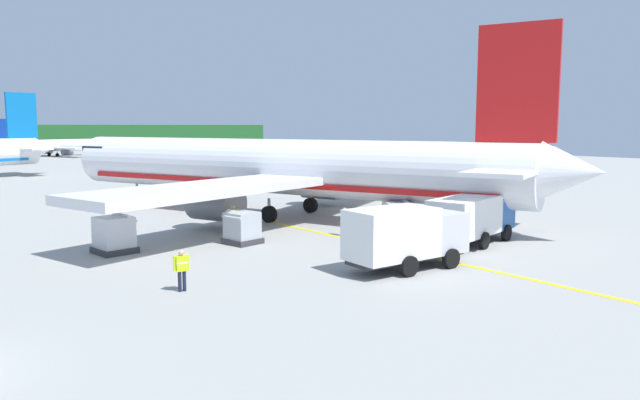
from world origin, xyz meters
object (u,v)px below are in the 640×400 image
Objects in this scene: airliner_far_taxiway at (56,146)px; service_truck_baggage at (472,217)px; cargo_container_mid at (115,235)px; crew_marshaller at (182,267)px; airliner_foreground at (280,168)px; cargo_container_far at (242,228)px; service_truck_fuel at (406,235)px; crew_loader_right at (345,219)px; cargo_container_near at (398,216)px; crew_loader_left at (233,218)px.

airliner_far_taxiway is 3.93× the size of service_truck_baggage.
service_truck_baggage reaches higher than cargo_container_mid.
airliner_far_taxiway is 113.90m from crew_marshaller.
airliner_foreground reaches higher than airliner_far_taxiway.
crew_marshaller is at bearing -136.26° from airliner_foreground.
cargo_container_mid is 6.49m from cargo_container_far.
crew_marshaller is at bearing -93.46° from cargo_container_mid.
airliner_foreground is 6.85× the size of service_truck_fuel.
cargo_container_mid is 8.56m from crew_marshaller.
crew_marshaller is at bearing -158.90° from crew_loader_right.
cargo_container_near is 1.24× the size of cargo_container_mid.
cargo_container_mid is at bearing 148.20° from service_truck_baggage.
airliner_foreground is 8.13m from crew_loader_left.
airliner_foreground reaches higher than crew_loader_right.
cargo_container_near reaches higher than crew_loader_right.
crew_loader_right is (12.55, 4.84, 0.02)m from crew_marshaller.
crew_loader_right is at bearing 121.69° from service_truck_baggage.
airliner_far_taxiway is 10.78× the size of cargo_container_near.
crew_marshaller is 13.45m from crew_loader_right.
cargo_container_near is 9.73m from cargo_container_far.
cargo_container_near is 3.63m from crew_loader_right.
crew_loader_right is at bearing -99.30° from airliner_foreground.
airliner_far_taxiway reaches higher than crew_marshaller.
crew_loader_right is (12.03, -3.71, 0.04)m from cargo_container_mid.
airliner_foreground is at bearing 19.65° from cargo_container_mid.
cargo_container_near is at bearing -13.98° from crew_loader_right.
service_truck_baggage is at bearing -80.79° from airliner_foreground.
crew_loader_left is 1.09× the size of crew_loader_right.
airliner_far_taxiway is 106.97m from crew_loader_right.
crew_loader_right is at bearing -38.96° from crew_loader_left.
crew_marshaller is at bearing -166.15° from cargo_container_near.
airliner_foreground is 22.41× the size of crew_loader_left.
cargo_container_far is at bearing 44.43° from crew_marshaller.
service_truck_fuel reaches higher than crew_marshaller.
crew_marshaller is (-6.70, -6.56, 0.08)m from cargo_container_far.
airliner_far_taxiway is at bearing 83.12° from crew_loader_right.
service_truck_fuel is at bearing -81.31° from crew_loader_left.
crew_loader_left is at bearing 98.69° from service_truck_fuel.
airliner_far_taxiway is at bearing 85.04° from cargo_container_near.
cargo_container_mid reaches higher than crew_loader_left.
cargo_container_mid is at bearing -103.63° from airliner_far_taxiway.
airliner_foreground is at bearing 43.74° from crew_marshaller.
service_truck_fuel is 14.46m from cargo_container_mid.
airliner_far_taxiway is at bearing 80.11° from crew_loader_left.
cargo_container_far is (-9.60, 7.80, -0.61)m from service_truck_baggage.
crew_loader_left is (7.55, 8.88, 0.12)m from crew_marshaller.
cargo_container_near is 16.55m from crew_marshaller.
service_truck_baggage is 3.78× the size of crew_loader_left.
airliner_foreground is at bearing -96.67° from airliner_far_taxiway.
cargo_container_near is at bearing -77.18° from airliner_foreground.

